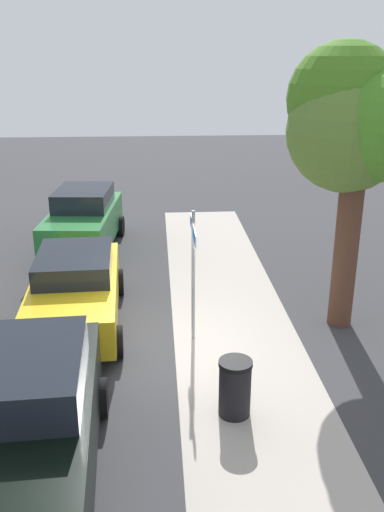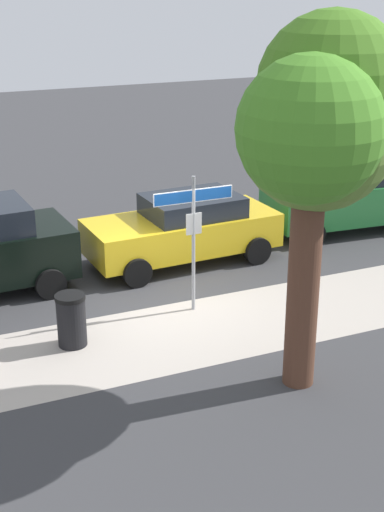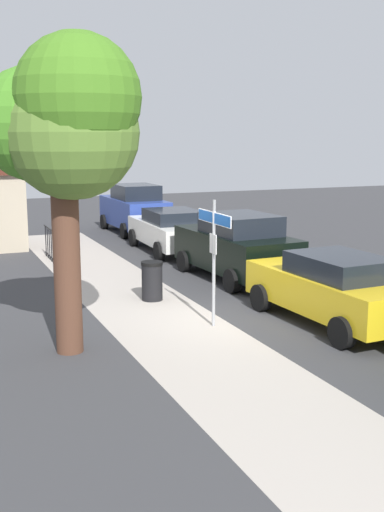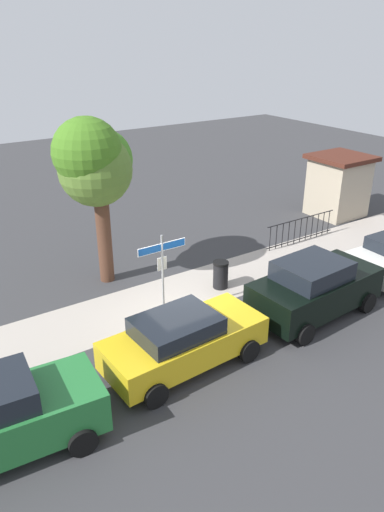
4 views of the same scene
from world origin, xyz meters
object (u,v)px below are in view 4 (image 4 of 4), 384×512
(shade_tree, at_px, (95,163))
(car_black, at_px, (315,287))
(street_sign, at_px, (162,261))
(car_yellow, at_px, (183,340))
(trash_bin, at_px, (221,275))
(utility_shed, at_px, (338,185))

(shade_tree, xyz_separation_m, car_black, (4.54, -5.74, -3.33))
(street_sign, xyz_separation_m, car_black, (3.96, -2.53, -0.95))
(street_sign, distance_m, car_yellow, 2.83)
(trash_bin, bearing_deg, street_sign, -169.13)
(shade_tree, bearing_deg, utility_shed, 0.89)
(car_yellow, bearing_deg, car_black, -3.48)
(street_sign, height_order, car_yellow, street_sign)
(street_sign, distance_m, utility_shed, 12.23)
(street_sign, relative_size, car_yellow, 0.61)
(car_yellow, bearing_deg, street_sign, 68.35)
(street_sign, bearing_deg, utility_shed, 16.14)
(shade_tree, height_order, car_black, shade_tree)
(street_sign, relative_size, car_black, 0.62)
(car_black, relative_size, utility_shed, 1.52)
(car_yellow, relative_size, car_black, 1.01)
(car_black, bearing_deg, shade_tree, 125.11)
(car_black, height_order, trash_bin, car_black)
(street_sign, bearing_deg, car_yellow, -108.89)
(utility_shed, bearing_deg, shade_tree, -179.11)
(shade_tree, height_order, trash_bin, shade_tree)
(shade_tree, bearing_deg, car_yellow, -92.66)
(shade_tree, height_order, car_yellow, shade_tree)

